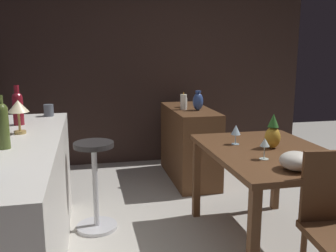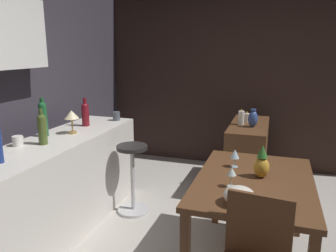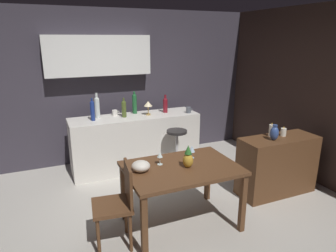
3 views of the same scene
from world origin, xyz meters
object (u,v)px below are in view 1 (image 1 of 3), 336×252
wine_bottle_olive (2,124)px  pillar_candle_short (184,102)px  fruit_bowl (296,161)px  counter_lamp (18,108)px  vase_ceramic_blue (198,101)px  dining_table (269,162)px  wine_glass_left (265,143)px  pillar_candle_tall (184,102)px  pineapple_centerpiece (273,134)px  cup_slate (49,110)px  wine_glass_right (236,130)px  bar_stool (95,183)px  sideboard_cabinet (189,144)px  wine_bottle_ruby (18,107)px

wine_bottle_olive → pillar_candle_short: (1.83, -1.57, -0.17)m
fruit_bowl → pillar_candle_short: 2.12m
counter_lamp → vase_ceramic_blue: size_ratio=1.09×
wine_bottle_olive → vase_ceramic_blue: bearing=-46.3°
dining_table → counter_lamp: 1.82m
vase_ceramic_blue → wine_glass_left: bearing=179.2°
counter_lamp → pillar_candle_tall: size_ratio=1.20×
pineapple_centerpiece → vase_ceramic_blue: bearing=7.2°
pillar_candle_tall → vase_ceramic_blue: (-0.08, -0.14, 0.02)m
fruit_bowl → cup_slate: (1.36, 1.56, 0.15)m
dining_table → pillar_candle_short: pillar_candle_short is taller
wine_glass_right → bar_stool: bearing=74.5°
cup_slate → dining_table: bearing=-119.2°
pillar_candle_tall → dining_table: bearing=-169.9°
dining_table → counter_lamp: size_ratio=5.45×
wine_glass_left → fruit_bowl: wine_glass_left is taller
sideboard_cabinet → wine_bottle_olive: bearing=137.3°
pineapple_centerpiece → pillar_candle_tall: 1.47m
wine_glass_left → wine_glass_right: (0.42, 0.03, 0.00)m
sideboard_cabinet → fruit_bowl: size_ratio=5.42×
wine_bottle_olive → pillar_candle_short: 2.42m
pillar_candle_tall → sideboard_cabinet: bearing=-50.3°
pineapple_centerpiece → pillar_candle_short: pineapple_centerpiece is taller
counter_lamp → wine_glass_right: bearing=-90.3°
wine_glass_right → pineapple_centerpiece: size_ratio=0.59×
dining_table → wine_bottle_olive: (-0.17, 1.78, 0.40)m
dining_table → cup_slate: 1.89m
bar_stool → pineapple_centerpiece: pineapple_centerpiece is taller
bar_stool → cup_slate: 0.77m
wine_glass_right → fruit_bowl: size_ratio=0.76×
cup_slate → counter_lamp: 0.70m
cup_slate → vase_ceramic_blue: 1.58m
wine_bottle_ruby → fruit_bowl: bearing=-120.1°
sideboard_cabinet → dining_table: bearing=-173.6°
dining_table → wine_bottle_ruby: size_ratio=4.14×
sideboard_cabinet → pillar_candle_tall: bearing=129.7°
dining_table → wine_bottle_olive: size_ratio=4.02×
dining_table → fruit_bowl: fruit_bowl is taller
counter_lamp → pillar_candle_tall: bearing=-49.7°
sideboard_cabinet → pineapple_centerpiece: size_ratio=4.21×
wine_glass_left → counter_lamp: (0.43, 1.61, 0.23)m
wine_bottle_ruby → vase_ceramic_blue: 1.90m
wine_glass_right → pillar_candle_short: (1.44, 0.04, 0.02)m
wine_glass_left → pillar_candle_tall: 1.70m
pillar_candle_tall → wine_glass_left: bearing=-176.0°
pineapple_centerpiece → cup_slate: bearing=63.0°
dining_table → cup_slate: cup_slate is taller
wine_glass_right → cup_slate: cup_slate is taller
wine_bottle_ruby → cup_slate: size_ratio=2.59×
sideboard_cabinet → wine_bottle_olive: size_ratio=3.51×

